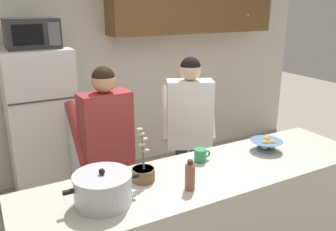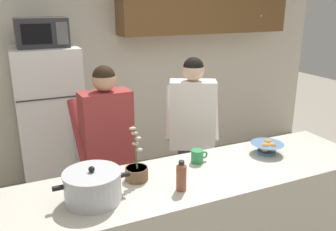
% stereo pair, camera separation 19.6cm
% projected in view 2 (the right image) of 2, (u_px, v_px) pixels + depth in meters
% --- Properties ---
extents(back_wall_unit, '(6.00, 0.48, 2.60)m').
position_uv_depth(back_wall_unit, '(129.00, 52.00, 4.29)').
color(back_wall_unit, silver).
rests_on(back_wall_unit, ground).
extents(kitchen_island, '(2.53, 0.68, 0.92)m').
position_uv_depth(kitchen_island, '(200.00, 231.00, 2.53)').
color(kitchen_island, beige).
rests_on(kitchen_island, ground).
extents(refrigerator, '(0.64, 0.68, 1.61)m').
position_uv_depth(refrigerator, '(51.00, 124.00, 3.73)').
color(refrigerator, white).
rests_on(refrigerator, ground).
extents(microwave, '(0.48, 0.37, 0.28)m').
position_uv_depth(microwave, '(42.00, 32.00, 3.43)').
color(microwave, '#2D2D30').
rests_on(microwave, refrigerator).
extents(person_near_pot, '(0.50, 0.43, 1.57)m').
position_uv_depth(person_near_pot, '(107.00, 139.00, 2.85)').
color(person_near_pot, black).
rests_on(person_near_pot, ground).
extents(person_by_sink, '(0.59, 0.55, 1.58)m').
position_uv_depth(person_by_sink, '(192.00, 124.00, 3.17)').
color(person_by_sink, '#33384C').
rests_on(person_by_sink, ground).
extents(cooking_pot, '(0.45, 0.34, 0.22)m').
position_uv_depth(cooking_pot, '(93.00, 186.00, 2.04)').
color(cooking_pot, silver).
rests_on(cooking_pot, kitchen_island).
extents(coffee_mug, '(0.13, 0.09, 0.10)m').
position_uv_depth(coffee_mug, '(198.00, 156.00, 2.54)').
color(coffee_mug, '#2D8C4C').
rests_on(coffee_mug, kitchen_island).
extents(bread_bowl, '(0.25, 0.25, 0.10)m').
position_uv_depth(bread_bowl, '(267.00, 147.00, 2.70)').
color(bread_bowl, '#4C7299').
rests_on(bread_bowl, kitchen_island).
extents(bottle_mid_counter, '(0.06, 0.06, 0.20)m').
position_uv_depth(bottle_mid_counter, '(181.00, 176.00, 2.15)').
color(bottle_mid_counter, brown).
rests_on(bottle_mid_counter, kitchen_island).
extents(potted_orchid, '(0.15, 0.15, 0.37)m').
position_uv_depth(potted_orchid, '(137.00, 171.00, 2.29)').
color(potted_orchid, brown).
rests_on(potted_orchid, kitchen_island).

